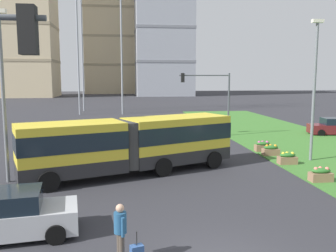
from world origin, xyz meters
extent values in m
cube|color=yellow|center=(0.37, 11.25, 1.73)|extent=(6.50, 4.68, 2.55)
cube|color=#262628|center=(0.37, 11.25, 0.80)|extent=(6.53, 4.71, 0.70)
cube|color=#19232D|center=(0.37, 11.25, 2.15)|extent=(6.55, 4.74, 0.90)
cube|color=yellow|center=(-5.31, 9.04, 1.73)|extent=(5.73, 4.07, 2.55)
cube|color=#262628|center=(-5.31, 9.04, 0.80)|extent=(5.76, 4.10, 0.70)
cube|color=#19232D|center=(-5.31, 9.04, 2.15)|extent=(5.78, 4.12, 0.90)
cylinder|color=#383838|center=(-2.38, 10.06, 1.72)|extent=(2.40, 2.40, 2.45)
cylinder|color=black|center=(1.52, 13.12, 0.50)|extent=(1.03, 0.66, 1.00)
cylinder|color=black|center=(2.52, 10.82, 0.50)|extent=(1.03, 0.66, 1.00)
cylinder|color=black|center=(-1.59, 11.76, 0.50)|extent=(1.03, 0.66, 1.00)
cylinder|color=black|center=(-0.60, 9.47, 0.50)|extent=(1.03, 0.66, 1.00)
cylinder|color=black|center=(-6.95, 9.79, 0.50)|extent=(1.04, 0.59, 1.00)
cylinder|color=black|center=(-6.12, 7.43, 0.50)|extent=(1.04, 0.59, 1.00)
sphere|color=#F9EFC6|center=(2.78, 13.28, 0.80)|extent=(0.24, 0.24, 0.24)
sphere|color=#F9EFC6|center=(3.50, 11.63, 0.80)|extent=(0.24, 0.24, 0.24)
cube|color=#B7BABF|center=(-6.50, 2.64, 0.58)|extent=(4.60, 2.36, 0.80)
cube|color=black|center=(-6.65, 2.62, 1.28)|extent=(2.58, 1.98, 0.60)
cylinder|color=black|center=(-5.13, 3.73, 0.32)|extent=(0.66, 0.30, 0.64)
cylinder|color=black|center=(-4.90, 1.94, 0.32)|extent=(0.66, 0.30, 0.64)
cube|color=maroon|center=(16.50, 21.38, 0.58)|extent=(4.61, 2.42, 0.80)
cube|color=black|center=(16.65, 21.36, 1.28)|extent=(2.59, 2.01, 0.60)
cylinder|color=black|center=(14.89, 20.71, 0.32)|extent=(0.67, 0.31, 0.64)
cylinder|color=black|center=(15.15, 22.49, 0.32)|extent=(0.67, 0.31, 0.64)
cylinder|color=#4C4238|center=(-2.88, 0.60, 0.45)|extent=(0.16, 0.16, 0.90)
cylinder|color=#4C4238|center=(-2.82, 0.41, 0.45)|extent=(0.16, 0.16, 0.90)
cylinder|color=#23517A|center=(-2.85, 0.51, 1.20)|extent=(0.36, 0.36, 0.60)
sphere|color=tan|center=(-2.85, 0.51, 1.62)|extent=(0.24, 0.24, 0.24)
cylinder|color=#23517A|center=(-2.93, 0.74, 1.15)|extent=(0.10, 0.10, 0.55)
cylinder|color=#23517A|center=(-2.78, 0.28, 1.15)|extent=(0.10, 0.10, 0.55)
cylinder|color=black|center=(-2.40, 0.31, 0.80)|extent=(0.03, 0.03, 0.40)
cube|color=#937051|center=(7.10, 7.26, 0.30)|extent=(1.10, 0.56, 0.44)
ellipsoid|color=#2D6B28|center=(7.10, 7.26, 0.62)|extent=(0.99, 0.50, 0.28)
sphere|color=#EF7566|center=(6.82, 7.26, 0.72)|extent=(0.20, 0.20, 0.20)
sphere|color=#EF7566|center=(7.10, 7.34, 0.72)|extent=(0.20, 0.20, 0.20)
sphere|color=#EF7566|center=(7.38, 7.20, 0.72)|extent=(0.20, 0.20, 0.20)
cube|color=#937051|center=(7.10, 10.99, 0.30)|extent=(1.10, 0.56, 0.44)
ellipsoid|color=#2D6B28|center=(7.10, 10.99, 0.62)|extent=(0.99, 0.50, 0.28)
sphere|color=yellow|center=(6.82, 10.99, 0.72)|extent=(0.20, 0.20, 0.20)
sphere|color=yellow|center=(7.10, 11.07, 0.72)|extent=(0.20, 0.20, 0.20)
sphere|color=yellow|center=(7.38, 10.93, 0.72)|extent=(0.20, 0.20, 0.20)
cube|color=#937051|center=(7.10, 13.45, 0.30)|extent=(1.10, 0.56, 0.44)
ellipsoid|color=#2D6B28|center=(7.10, 13.45, 0.62)|extent=(0.99, 0.50, 0.28)
sphere|color=orange|center=(6.82, 13.45, 0.72)|extent=(0.20, 0.20, 0.20)
sphere|color=orange|center=(7.10, 13.53, 0.72)|extent=(0.20, 0.20, 0.20)
sphere|color=orange|center=(7.38, 13.39, 0.72)|extent=(0.20, 0.20, 0.20)
cube|color=#937051|center=(7.10, 14.85, 0.30)|extent=(1.10, 0.56, 0.44)
ellipsoid|color=#2D6B28|center=(7.10, 14.85, 0.62)|extent=(0.99, 0.50, 0.28)
sphere|color=#D14C99|center=(6.82, 14.85, 0.72)|extent=(0.20, 0.20, 0.20)
sphere|color=#D14C99|center=(7.10, 14.93, 0.72)|extent=(0.20, 0.20, 0.20)
sphere|color=#D14C99|center=(7.38, 14.79, 0.72)|extent=(0.20, 0.20, 0.20)
cube|color=black|center=(-4.27, -3.00, 6.03)|extent=(0.28, 0.28, 0.80)
sphere|color=red|center=(-4.27, -3.00, 6.28)|extent=(0.16, 0.16, 0.16)
sphere|color=yellow|center=(-4.27, -3.00, 6.02)|extent=(0.16, 0.16, 0.16)
sphere|color=green|center=(-4.27, -3.00, 5.76)|extent=(0.16, 0.16, 0.16)
cylinder|color=#474C51|center=(6.70, 22.00, 2.81)|extent=(0.16, 0.16, 5.62)
cylinder|color=#474C51|center=(4.48, 22.00, 5.42)|extent=(4.45, 0.10, 0.10)
cube|color=black|center=(2.56, 22.00, 5.22)|extent=(0.28, 0.28, 0.80)
sphere|color=red|center=(2.56, 22.00, 5.47)|extent=(0.16, 0.16, 0.16)
sphere|color=yellow|center=(2.56, 22.00, 5.21)|extent=(0.16, 0.16, 0.16)
sphere|color=green|center=(2.56, 22.00, 4.95)|extent=(0.16, 0.16, 0.16)
cylinder|color=slate|center=(-8.50, 9.41, 4.14)|extent=(0.18, 0.18, 8.29)
cylinder|color=slate|center=(9.00, 11.75, 4.25)|extent=(0.18, 0.18, 8.50)
cube|color=white|center=(9.00, 11.75, 8.60)|extent=(0.70, 0.28, 0.20)
cube|color=#9C8D6E|center=(-30.00, 93.71, 9.48)|extent=(20.08, 14.57, 0.70)
cube|color=#9C8D6E|center=(-30.00, 93.71, 18.61)|extent=(20.08, 14.57, 0.70)
cube|color=beige|center=(-5.19, 114.93, 21.97)|extent=(17.51, 16.48, 43.95)
cube|color=#9C8D6E|center=(-5.19, 114.93, 9.14)|extent=(17.71, 16.68, 0.70)
cube|color=#9C8D6E|center=(-5.19, 114.93, 17.93)|extent=(17.71, 16.68, 0.70)
cube|color=#9C8D6E|center=(-5.19, 114.93, 26.72)|extent=(17.71, 16.68, 0.70)
cube|color=#9EA3AD|center=(9.56, 96.13, 22.85)|extent=(15.88, 14.30, 45.70)
cube|color=gray|center=(9.56, 96.13, 9.49)|extent=(16.08, 14.50, 0.70)
cube|color=gray|center=(9.56, 96.13, 18.63)|extent=(16.08, 14.50, 0.70)
cylinder|color=gray|center=(-2.57, 49.01, 14.91)|extent=(0.24, 0.24, 29.82)
cylinder|color=gray|center=(-8.57, 49.01, 14.91)|extent=(0.24, 0.24, 29.82)
cylinder|color=gray|center=(-2.57, 43.01, 14.91)|extent=(0.24, 0.24, 29.82)
cylinder|color=gray|center=(-8.57, 43.01, 14.91)|extent=(0.24, 0.24, 29.82)
camera|label=1|loc=(-2.77, -9.41, 5.27)|focal=39.05mm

